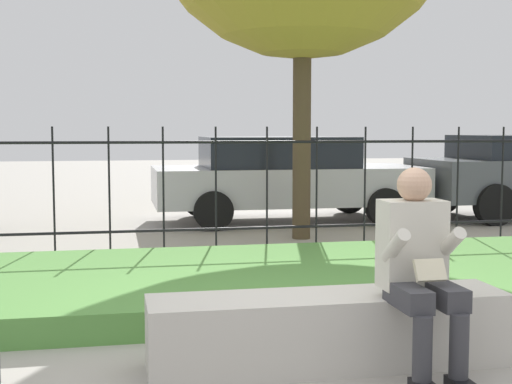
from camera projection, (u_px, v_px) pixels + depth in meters
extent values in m
plane|color=#A8A399|center=(309.00, 367.00, 4.46)|extent=(60.00, 60.00, 0.00)
cube|color=beige|center=(329.00, 330.00, 4.46)|extent=(2.26, 0.50, 0.46)
cube|color=#9B978F|center=(328.00, 360.00, 4.48)|extent=(2.17, 0.46, 0.08)
cylinder|color=#38383D|center=(422.00, 348.00, 3.95)|extent=(0.11, 0.11, 0.37)
cube|color=#38383D|center=(408.00, 296.00, 4.13)|extent=(0.15, 0.42, 0.13)
cylinder|color=#38383D|center=(459.00, 346.00, 3.99)|extent=(0.11, 0.11, 0.37)
cube|color=#38383D|center=(443.00, 295.00, 4.18)|extent=(0.15, 0.42, 0.13)
cube|color=beige|center=(412.00, 244.00, 4.34)|extent=(0.38, 0.24, 0.54)
sphere|color=tan|center=(414.00, 185.00, 4.28)|extent=(0.21, 0.21, 0.21)
cylinder|color=beige|center=(396.00, 246.00, 4.14)|extent=(0.08, 0.29, 0.24)
cylinder|color=beige|center=(450.00, 244.00, 4.21)|extent=(0.08, 0.29, 0.24)
cube|color=beige|center=(430.00, 270.00, 4.09)|extent=(0.18, 0.09, 0.13)
cube|color=#569342|center=(248.00, 281.00, 6.45)|extent=(10.02, 2.70, 0.22)
cylinder|color=black|center=(216.00, 229.00, 8.45)|extent=(8.02, 0.03, 0.03)
cylinder|color=black|center=(216.00, 142.00, 8.35)|extent=(8.02, 0.03, 0.03)
cylinder|color=black|center=(54.00, 194.00, 8.05)|extent=(0.02, 0.02, 1.51)
cylinder|color=black|center=(109.00, 193.00, 8.17)|extent=(0.02, 0.02, 1.51)
cylinder|color=black|center=(163.00, 192.00, 8.29)|extent=(0.02, 0.02, 1.51)
cylinder|color=black|center=(216.00, 191.00, 8.41)|extent=(0.02, 0.02, 1.51)
cylinder|color=black|center=(267.00, 190.00, 8.53)|extent=(0.02, 0.02, 1.51)
cylinder|color=black|center=(317.00, 189.00, 8.65)|extent=(0.02, 0.02, 1.51)
cylinder|color=black|center=(365.00, 188.00, 8.77)|extent=(0.02, 0.02, 1.51)
cylinder|color=black|center=(412.00, 188.00, 8.89)|extent=(0.02, 0.02, 1.51)
cylinder|color=black|center=(457.00, 187.00, 9.01)|extent=(0.02, 0.02, 1.51)
cylinder|color=black|center=(502.00, 186.00, 9.13)|extent=(0.02, 0.02, 1.51)
cylinder|color=black|center=(495.00, 205.00, 10.97)|extent=(0.65, 0.22, 0.65)
cylinder|color=black|center=(442.00, 195.00, 12.62)|extent=(0.65, 0.22, 0.65)
cube|color=#B7B7BC|center=(287.00, 185.00, 11.50)|extent=(4.29, 1.77, 0.59)
cube|color=black|center=(277.00, 152.00, 11.42)|extent=(2.36, 1.56, 0.48)
cylinder|color=black|center=(385.00, 207.00, 10.93)|extent=(0.59, 0.20, 0.59)
cylinder|color=black|center=(349.00, 196.00, 12.62)|extent=(0.59, 0.20, 0.59)
cylinder|color=black|center=(213.00, 211.00, 10.42)|extent=(0.59, 0.20, 0.59)
cylinder|color=black|center=(200.00, 199.00, 12.11)|extent=(0.59, 0.20, 0.59)
cylinder|color=#4C3D28|center=(302.00, 114.00, 9.55)|extent=(0.25, 0.25, 3.39)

